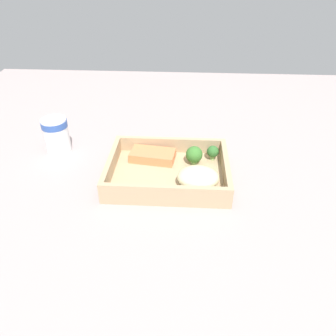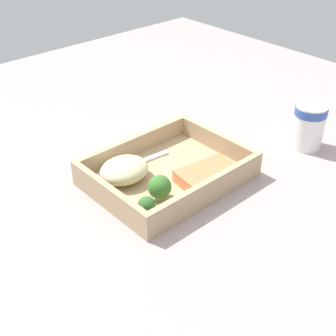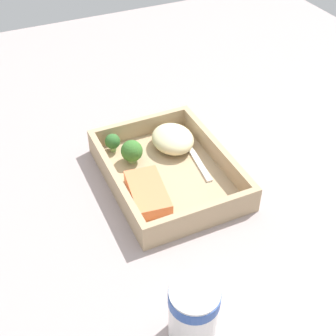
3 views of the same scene
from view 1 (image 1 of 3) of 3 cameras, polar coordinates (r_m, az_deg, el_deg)
name	(u,v)px [view 1 (image 1 of 3)]	position (r cm, az deg, el deg)	size (l,w,h in cm)	color
ground_plane	(168,180)	(80.72, 0.00, -2.17)	(160.00, 160.00, 2.00)	#A39290
takeout_tray	(168,175)	(79.78, 0.00, -1.25)	(28.76, 21.90, 1.20)	tan
tray_rim	(168,166)	(78.32, 0.00, 0.28)	(28.76, 21.90, 3.91)	tan
salmon_fillet	(153,156)	(83.99, -2.68, 2.19)	(11.21, 6.01, 2.35)	#EE7E4E
mashed_potatoes	(198,178)	(74.70, 5.26, -1.66)	(9.55, 8.11, 4.18)	beige
broccoli_floret_1	(194,155)	(81.90, 4.57, 2.31)	(4.21, 4.21, 4.73)	#7FA664
broccoli_floret_2	(213,152)	(84.22, 7.81, 2.81)	(3.02, 3.02, 3.84)	#82AF64
fork	(183,191)	(73.57, 2.57, -4.01)	(15.89, 3.29, 0.44)	white
paper_cup	(56,134)	(92.45, -18.89, 5.64)	(6.71, 6.71, 9.70)	white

